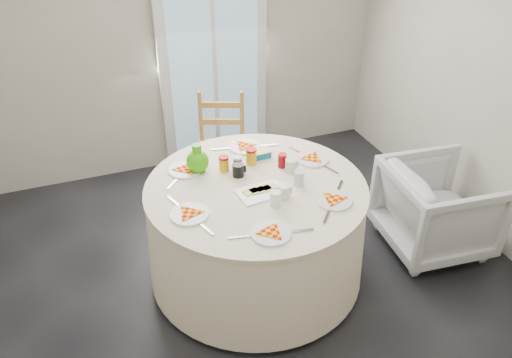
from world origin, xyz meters
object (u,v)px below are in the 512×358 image
object	(u,v)px
table	(256,231)
wooden_chair	(221,148)
armchair	(438,202)
green_pitcher	(197,156)

from	to	relation	value
table	wooden_chair	xyz separation A→B (m)	(0.08, 1.04, 0.09)
table	armchair	size ratio (longest dim) A/B	2.00
wooden_chair	armchair	distance (m)	1.78
wooden_chair	green_pitcher	bearing A→B (deg)	-95.61
wooden_chair	green_pitcher	distance (m)	0.92
table	wooden_chair	world-z (taller)	wooden_chair
armchair	green_pitcher	bearing A→B (deg)	79.63
wooden_chair	green_pitcher	size ratio (longest dim) A/B	4.64
table	armchair	world-z (taller)	armchair
armchair	green_pitcher	xyz separation A→B (m)	(-1.68, 0.48, 0.48)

